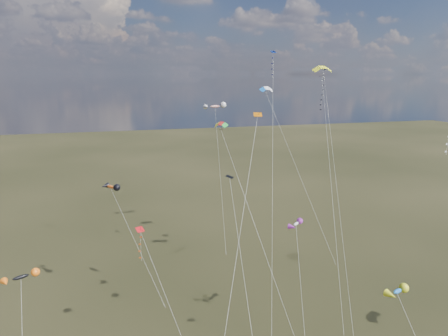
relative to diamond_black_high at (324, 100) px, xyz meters
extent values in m
cube|color=black|center=(0.32, 1.21, 4.79)|extent=(1.24, 1.22, 0.43)
cylinder|color=silver|center=(-2.61, -9.78, -11.26)|extent=(5.88, 21.99, 32.12)
cube|color=#08164E|center=(-6.94, 4.38, 7.40)|extent=(0.86, 0.78, 0.38)
cylinder|color=silver|center=(-11.17, -7.26, -9.96)|extent=(8.49, 23.30, 34.73)
cube|color=black|center=(-18.87, -12.63, -8.06)|extent=(1.15, 1.16, 0.31)
cylinder|color=silver|center=(-18.80, -18.10, -17.69)|extent=(0.17, 10.96, 19.27)
cube|color=red|center=(-29.68, -11.85, -13.98)|extent=(1.12, 1.07, 0.42)
cylinder|color=silver|center=(-27.30, -16.82, -20.65)|extent=(4.80, 9.95, 13.35)
cube|color=#D16905|center=(-15.21, -11.95, -0.77)|extent=(1.18, 1.12, 0.41)
cylinder|color=silver|center=(-20.71, -21.74, -14.04)|extent=(11.04, 19.60, 26.56)
cylinder|color=silver|center=(-4.45, -11.86, -11.18)|extent=(6.44, 20.96, 32.29)
cylinder|color=silver|center=(-1.42, 4.07, -12.90)|extent=(7.94, 13.84, 28.85)
cube|color=#332316|center=(2.54, -2.83, -27.26)|extent=(0.10, 0.10, 0.12)
cylinder|color=silver|center=(-15.91, -15.54, -14.86)|extent=(4.86, 18.43, 24.93)
ellipsoid|color=black|center=(-41.83, -16.66, -15.96)|extent=(3.22, 2.22, 0.91)
ellipsoid|color=orange|center=(-33.00, 0.63, -11.93)|extent=(2.78, 3.01, 1.15)
cylinder|color=silver|center=(-29.81, -3.67, -19.62)|extent=(6.42, 8.63, 15.40)
cube|color=#332316|center=(-26.61, -7.97, -27.26)|extent=(0.10, 0.10, 0.12)
ellipsoid|color=silver|center=(-10.41, -13.71, -14.50)|extent=(2.36, 2.15, 0.87)
cylinder|color=silver|center=(-11.76, -18.67, -20.91)|extent=(2.73, 9.95, 12.83)
ellipsoid|color=red|center=(-12.51, 20.79, -2.30)|extent=(4.13, 1.96, 1.47)
cylinder|color=silver|center=(-13.40, 13.20, -14.81)|extent=(1.82, 15.21, 25.03)
cube|color=#332316|center=(-14.30, 5.60, -27.26)|extent=(0.10, 0.10, 0.12)
ellipsoid|color=blue|center=(-9.23, -31.35, -14.13)|extent=(2.13, 1.42, 0.87)
camera|label=1|loc=(-31.47, -57.21, 3.91)|focal=32.00mm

